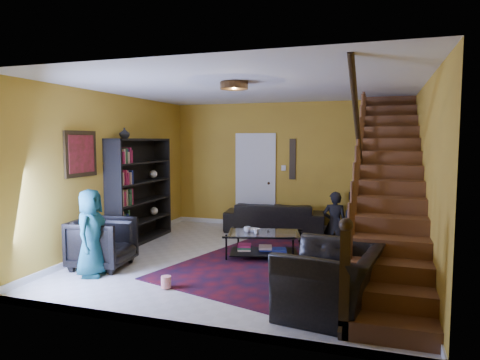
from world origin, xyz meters
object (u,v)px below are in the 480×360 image
object	(u,v)px
armchair_right	(330,281)
coffee_table	(264,244)
bookshelf	(141,192)
sofa	(275,217)
armchair_left	(103,243)

from	to	relation	value
armchair_right	coffee_table	distance (m)	2.35
bookshelf	armchair_right	xyz separation A→B (m)	(3.90, -2.42, -0.58)
sofa	bookshelf	bearing A→B (deg)	29.52
sofa	armchair_left	bearing A→B (deg)	53.38
armchair_left	armchair_right	size ratio (longest dim) A/B	0.71
armchair_left	armchair_right	bearing A→B (deg)	-107.90
bookshelf	sofa	world-z (taller)	bookshelf
bookshelf	armchair_right	bearing A→B (deg)	-31.75
sofa	armchair_left	size ratio (longest dim) A/B	2.49
armchair_left	sofa	bearing A→B (deg)	-35.85
bookshelf	coffee_table	xyz separation A→B (m)	(2.60, -0.47, -0.71)
bookshelf	armchair_right	world-z (taller)	bookshelf
bookshelf	armchair_left	bearing A→B (deg)	-78.27
armchair_left	coffee_table	world-z (taller)	armchair_left
sofa	armchair_left	world-z (taller)	armchair_left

